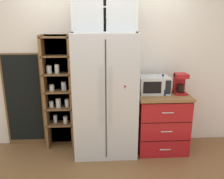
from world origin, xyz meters
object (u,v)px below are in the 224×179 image
at_px(coffee_maker, 180,83).
at_px(bottle_cobalt, 163,85).
at_px(refrigerator, 105,95).
at_px(microwave, 154,85).
at_px(bottle_green, 162,85).
at_px(mug_charcoal, 164,92).
at_px(mug_navy, 164,92).
at_px(chalkboard_menu, 24,100).

bearing_deg(coffee_maker, bottle_cobalt, 174.60).
bearing_deg(bottle_cobalt, coffee_maker, -5.40).
relative_size(refrigerator, microwave, 4.06).
height_order(microwave, coffee_maker, coffee_maker).
xyz_separation_m(coffee_maker, bottle_green, (-0.26, 0.05, -0.04)).
bearing_deg(mug_charcoal, mug_navy, -89.45).
xyz_separation_m(bottle_cobalt, chalkboard_menu, (-2.13, 0.24, -0.28)).
height_order(refrigerator, coffee_maker, refrigerator).
xyz_separation_m(refrigerator, chalkboard_menu, (-1.27, 0.29, -0.15)).
bearing_deg(coffee_maker, mug_charcoal, -168.67).
bearing_deg(coffee_maker, mug_navy, -161.87).
relative_size(microwave, coffee_maker, 1.42).
height_order(coffee_maker, bottle_cobalt, coffee_maker).
height_order(coffee_maker, mug_charcoal, coffee_maker).
bearing_deg(chalkboard_menu, refrigerator, -12.84).
relative_size(mug_navy, bottle_cobalt, 0.37).
bearing_deg(chalkboard_menu, mug_charcoal, -8.46).
xyz_separation_m(microwave, chalkboard_menu, (-2.00, 0.22, -0.28)).
height_order(mug_charcoal, chalkboard_menu, chalkboard_menu).
distance_m(mug_charcoal, bottle_green, 0.13).
bearing_deg(bottle_cobalt, bottle_green, 90.00).
relative_size(coffee_maker, chalkboard_menu, 0.21).
bearing_deg(mug_navy, chalkboard_menu, 170.70).
relative_size(microwave, mug_navy, 4.04).
distance_m(microwave, mug_charcoal, 0.18).
distance_m(microwave, coffee_maker, 0.39).
relative_size(refrigerator, bottle_green, 6.62).
bearing_deg(mug_navy, microwave, 136.33).
relative_size(coffee_maker, mug_charcoal, 2.49).
distance_m(mug_navy, bottle_green, 0.15).
bearing_deg(bottle_cobalt, microwave, 172.12).
height_order(mug_charcoal, bottle_green, bottle_green).
distance_m(mug_navy, mug_charcoal, 0.03).
relative_size(refrigerator, chalkboard_menu, 1.20).
xyz_separation_m(bottle_green, chalkboard_menu, (-2.13, 0.22, -0.27)).
height_order(bottle_green, chalkboard_menu, chalkboard_menu).
distance_m(coffee_maker, bottle_green, 0.26).
height_order(refrigerator, mug_charcoal, refrigerator).
height_order(refrigerator, microwave, refrigerator).
xyz_separation_m(microwave, mug_navy, (0.13, -0.13, -0.08)).
height_order(mug_navy, mug_charcoal, mug_navy).
height_order(refrigerator, chalkboard_menu, refrigerator).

